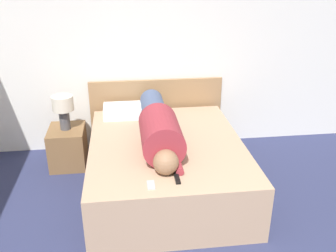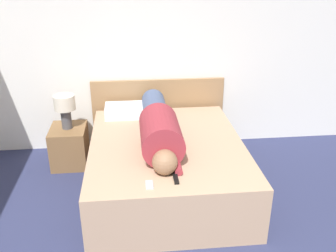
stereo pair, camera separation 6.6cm
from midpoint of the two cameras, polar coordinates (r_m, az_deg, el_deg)
wall_back at (r=4.71m, az=-1.33°, el=11.89°), size 5.82×0.06×2.60m
bed at (r=4.00m, az=-0.74°, el=-6.09°), size 1.57×1.95×0.56m
headboard at (r=4.88m, az=-2.15°, el=1.94°), size 1.69×0.04×0.91m
nightstand at (r=4.66m, az=-15.39°, el=-3.05°), size 0.42×0.49×0.47m
table_lamp at (r=4.46m, az=-16.09°, el=2.75°), size 0.24×0.24×0.41m
person_lying at (r=3.81m, az=-1.93°, el=-0.18°), size 0.39×1.65×0.39m
pillow_near_headboard at (r=4.54m, az=-6.67°, el=2.32°), size 0.56×0.33×0.13m
tv_remote at (r=3.24m, az=0.81°, el=-8.02°), size 0.04×0.15×0.02m
cell_phone at (r=3.17m, az=-3.22°, el=-8.97°), size 0.06×0.13×0.01m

